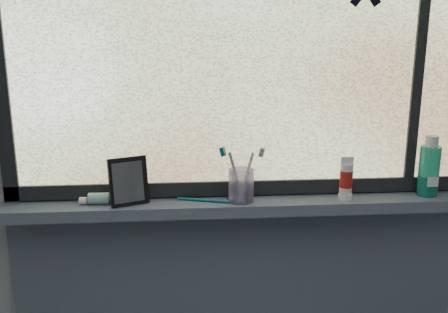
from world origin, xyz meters
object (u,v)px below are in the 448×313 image
toothbrush_cup (241,185)px  cream_tube (346,177)px  vanity_mirror (128,181)px  mouthwash_bottle (429,166)px

toothbrush_cup → cream_tube: (0.36, -0.01, 0.02)m
vanity_mirror → mouthwash_bottle: (1.03, 0.02, 0.03)m
vanity_mirror → mouthwash_bottle: 1.03m
toothbrush_cup → vanity_mirror: bearing=-179.7°
mouthwash_bottle → cream_tube: bearing=-176.0°
toothbrush_cup → cream_tube: size_ratio=1.06×
toothbrush_cup → mouthwash_bottle: size_ratio=0.64×
toothbrush_cup → mouthwash_bottle: (0.66, 0.01, 0.05)m
mouthwash_bottle → cream_tube: mouthwash_bottle is taller
toothbrush_cup → cream_tube: bearing=-1.1°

